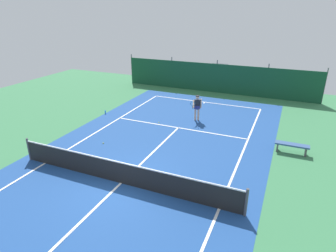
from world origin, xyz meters
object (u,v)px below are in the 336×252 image
object	(u,v)px
parked_car	(218,74)
tennis_player	(197,106)
tennis_ball_near_player	(159,122)
water_bottle	(105,112)
tennis_net	(120,172)
tennis_ball_midcourt	(103,143)
courtside_bench	(292,146)

from	to	relation	value
parked_car	tennis_player	bearing A→B (deg)	91.17
tennis_ball_near_player	tennis_player	bearing A→B (deg)	33.98
tennis_player	parked_car	bearing A→B (deg)	-101.54
tennis_player	water_bottle	world-z (taller)	tennis_player
water_bottle	tennis_ball_near_player	bearing A→B (deg)	-1.07
tennis_net	tennis_ball_near_player	world-z (taller)	tennis_net
tennis_net	tennis_ball_near_player	distance (m)	6.84
water_bottle	parked_car	bearing A→B (deg)	67.35
tennis_player	water_bottle	xyz separation A→B (m)	(-6.07, -1.29, -0.84)
tennis_ball_midcourt	tennis_net	bearing A→B (deg)	-44.37
tennis_net	water_bottle	bearing A→B (deg)	129.01
tennis_net	tennis_ball_midcourt	bearing A→B (deg)	135.63
tennis_ball_midcourt	parked_car	distance (m)	15.67
tennis_ball_near_player	water_bottle	world-z (taller)	water_bottle
parked_car	water_bottle	size ratio (longest dim) A/B	18.17
tennis_ball_midcourt	water_bottle	distance (m)	4.72
tennis_player	tennis_ball_near_player	xyz separation A→B (m)	(-2.02, -1.36, -0.93)
tennis_ball_midcourt	parked_car	bearing A→B (deg)	81.84
tennis_ball_near_player	courtside_bench	size ratio (longest dim) A/B	0.04
courtside_bench	tennis_ball_midcourt	bearing A→B (deg)	-162.75
tennis_ball_midcourt	tennis_ball_near_player	bearing A→B (deg)	69.39
parked_car	courtside_bench	world-z (taller)	parked_car
tennis_ball_midcourt	courtside_bench	world-z (taller)	courtside_bench
tennis_ball_midcourt	water_bottle	bearing A→B (deg)	123.40
tennis_player	tennis_ball_near_player	bearing A→B (deg)	15.48
tennis_ball_midcourt	courtside_bench	size ratio (longest dim) A/B	0.04
tennis_ball_midcourt	tennis_player	bearing A→B (deg)	56.38
tennis_ball_near_player	water_bottle	distance (m)	4.05
tennis_player	tennis_ball_midcourt	distance (m)	6.35
tennis_net	tennis_player	bearing A→B (deg)	85.67
tennis_ball_near_player	parked_car	bearing A→B (deg)	86.22
tennis_ball_midcourt	water_bottle	world-z (taller)	water_bottle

